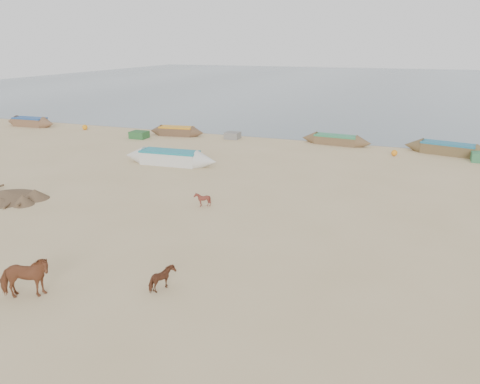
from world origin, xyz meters
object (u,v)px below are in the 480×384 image
Objects in this scene: calf_front at (202,199)px; calf_right at (163,279)px; cow_adult at (25,278)px; near_canoe at (170,158)px.

calf_right reaches higher than calf_front.
calf_front is at bearing 11.75° from calf_right.
cow_adult reaches higher than calf_right.
cow_adult reaches higher than calf_front.
near_canoe is at bearing -15.19° from cow_adult.
calf_front is (1.56, 10.04, -0.34)m from cow_adult.
calf_right is at bearing -65.02° from near_canoe.
near_canoe is at bearing -131.71° from calf_front.
near_canoe reaches higher than calf_front.
calf_right is at bearing 25.21° from calf_front.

